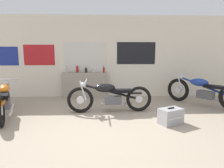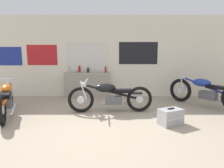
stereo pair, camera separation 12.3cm
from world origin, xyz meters
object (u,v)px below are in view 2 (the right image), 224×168
at_px(bottle_rightmost, 105,69).
at_px(motorcycle_orange, 6,98).
at_px(motorcycle_black, 110,96).
at_px(bottle_right_center, 94,70).
at_px(hard_case_silver, 170,117).
at_px(bottle_leftmost, 69,70).
at_px(bottle_center, 87,70).
at_px(motorcycle_blue, 205,92).
at_px(bottle_left_center, 79,69).

xyz_separation_m(bottle_rightmost, motorcycle_orange, (-2.29, -1.90, -0.57)).
xyz_separation_m(bottle_rightmost, motorcycle_black, (0.18, -1.69, -0.57)).
distance_m(bottle_right_center, hard_case_silver, 3.21).
height_order(bottle_leftmost, hard_case_silver, bottle_leftmost).
xyz_separation_m(bottle_leftmost, bottle_center, (0.65, -0.06, -0.00)).
height_order(motorcycle_blue, hard_case_silver, motorcycle_blue).
bearing_deg(bottle_center, bottle_right_center, 1.48).
height_order(bottle_right_center, bottle_rightmost, bottle_rightmost).
xyz_separation_m(bottle_left_center, bottle_right_center, (0.54, -0.08, -0.05)).
xyz_separation_m(bottle_right_center, hard_case_silver, (1.78, -2.55, -0.78)).
bearing_deg(hard_case_silver, motorcycle_black, 145.05).
bearing_deg(bottle_left_center, bottle_right_center, -8.73).
height_order(bottle_rightmost, motorcycle_black, bottle_rightmost).
distance_m(bottle_leftmost, bottle_center, 0.66).
xyz_separation_m(bottle_right_center, motorcycle_black, (0.55, -1.69, -0.54)).
height_order(bottle_rightmost, motorcycle_blue, bottle_rightmost).
bearing_deg(hard_case_silver, motorcycle_blue, 43.80).
xyz_separation_m(motorcycle_orange, motorcycle_blue, (5.11, 0.71, 0.02)).
bearing_deg(bottle_rightmost, motorcycle_blue, -22.94).
relative_size(bottle_left_center, bottle_center, 1.37).
xyz_separation_m(bottle_right_center, motorcycle_orange, (-1.92, -1.91, -0.54)).
distance_m(bottle_center, bottle_rightmost, 0.60).
distance_m(bottle_right_center, motorcycle_blue, 3.45).
bearing_deg(motorcycle_black, bottle_left_center, 121.59).
bearing_deg(motorcycle_orange, bottle_rightmost, 39.71).
bearing_deg(bottle_right_center, motorcycle_blue, -20.54).
height_order(bottle_right_center, motorcycle_blue, bottle_right_center).
distance_m(bottle_center, hard_case_silver, 3.34).
height_order(bottle_left_center, motorcycle_black, bottle_left_center).
distance_m(motorcycle_black, hard_case_silver, 1.52).
relative_size(bottle_left_center, motorcycle_orange, 0.14).
bearing_deg(bottle_leftmost, hard_case_silver, -44.36).
distance_m(motorcycle_black, motorcycle_orange, 2.48).
xyz_separation_m(motorcycle_orange, hard_case_silver, (3.70, -0.64, -0.24)).
relative_size(bottle_right_center, motorcycle_blue, 0.09).
distance_m(bottle_center, motorcycle_black, 1.94).
relative_size(bottle_leftmost, motorcycle_blue, 0.11).
xyz_separation_m(bottle_leftmost, motorcycle_orange, (-1.04, -1.96, -0.56)).
height_order(bottle_center, bottle_right_center, bottle_center).
distance_m(bottle_rightmost, hard_case_silver, 3.02).
distance_m(bottle_leftmost, motorcycle_orange, 2.29).
bearing_deg(motorcycle_blue, motorcycle_orange, -172.10).
bearing_deg(hard_case_silver, bottle_rightmost, 118.95).
height_order(bottle_left_center, bottle_center, bottle_left_center).
distance_m(bottle_rightmost, motorcycle_blue, 3.11).
xyz_separation_m(bottle_center, hard_case_silver, (2.01, -2.54, -0.79)).
relative_size(bottle_right_center, motorcycle_orange, 0.08).
relative_size(bottle_left_center, motorcycle_blue, 0.15).
bearing_deg(bottle_rightmost, hard_case_silver, -61.05).
distance_m(bottle_leftmost, bottle_left_center, 0.35).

